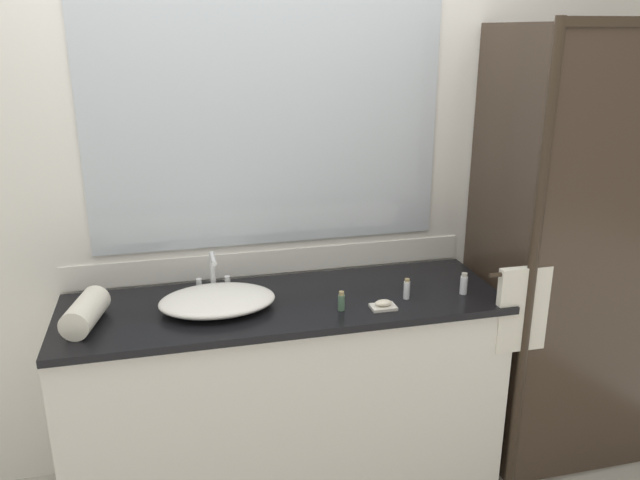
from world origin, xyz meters
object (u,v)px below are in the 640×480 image
Objects in this scene: sink_basin at (217,300)px; amenity_bottle_conditioner at (464,284)px; amenity_bottle_shampoo at (341,301)px; rolled_towel_near_edge at (85,312)px; faucet at (213,278)px; soap_dish at (383,305)px; amenity_bottle_lotion at (407,289)px.

amenity_bottle_conditioner is (1.01, -0.10, 0.01)m from sink_basin.
rolled_towel_near_edge is (-0.96, 0.09, 0.02)m from amenity_bottle_shampoo.
amenity_bottle_conditioner is (1.01, -0.28, -0.02)m from faucet.
rolled_towel_near_edge is (-1.13, 0.12, 0.04)m from soap_dish.
amenity_bottle_lotion is at bearing 29.21° from soap_dish.
sink_basin is 0.49m from rolled_towel_near_edge.
amenity_bottle_shampoo is at bearing -176.24° from amenity_bottle_conditioner.
soap_dish is 0.15m from amenity_bottle_lotion.
amenity_bottle_shampoo is (-0.54, -0.04, -0.01)m from amenity_bottle_conditioner.
amenity_bottle_lotion is at bearing -19.25° from faucet.
amenity_bottle_lotion is (0.76, -0.09, 0.01)m from sink_basin.
amenity_bottle_conditioner is 1.06× the size of amenity_bottle_lotion.
amenity_bottle_conditioner is at bearing 3.76° from amenity_bottle_shampoo.
faucet is 1.76× the size of soap_dish.
amenity_bottle_conditioner is (0.38, 0.06, 0.03)m from soap_dish.
soap_dish is (0.64, -0.34, -0.05)m from faucet.
soap_dish is at bearing -5.96° from rolled_towel_near_edge.
amenity_bottle_shampoo is 0.91× the size of amenity_bottle_lotion.
amenity_bottle_lotion is at bearing 177.82° from amenity_bottle_conditioner.
amenity_bottle_lotion is (0.13, 0.07, 0.03)m from soap_dish.
amenity_bottle_shampoo is 0.31× the size of rolled_towel_near_edge.
soap_dish is at bearing -150.79° from amenity_bottle_lotion.
amenity_bottle_shampoo is at bearing -171.20° from amenity_bottle_lotion.
faucet is 2.22× the size of amenity_bottle_shampoo.
sink_basin is 1.02m from amenity_bottle_conditioner.
amenity_bottle_lotion is at bearing -6.53° from sink_basin.
amenity_bottle_conditioner reaches higher than amenity_bottle_lotion.
rolled_towel_near_edge is (-1.25, 0.05, 0.01)m from amenity_bottle_lotion.
rolled_towel_near_edge is (-1.50, 0.06, 0.01)m from amenity_bottle_conditioner.
sink_basin is at bearing 166.16° from soap_dish.
soap_dish is (0.64, -0.16, -0.02)m from sink_basin.
sink_basin is 4.97× the size of amenity_bottle_conditioner.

